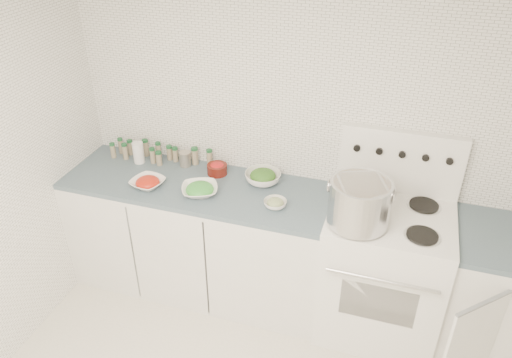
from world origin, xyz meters
The scene contains 12 objects.
room_walls centered at (0.00, 0.00, 1.56)m, with size 3.54×3.04×2.52m.
counter_left centered at (-0.82, 1.19, 0.45)m, with size 1.85×0.62×0.90m.
stove centered at (0.48, 1.19, 0.50)m, with size 0.76×0.70×1.36m.
stock_pot centered at (0.29, 1.02, 1.09)m, with size 0.38×0.36×0.27m.
bowl_tomato centered at (-1.12, 1.06, 0.93)m, with size 0.26×0.26×0.07m.
bowl_snowpea centered at (-0.75, 1.08, 0.93)m, with size 0.31×0.31×0.08m.
bowl_broccoli centered at (-0.40, 1.35, 0.95)m, with size 0.31×0.31×0.10m.
bowl_zucchini centered at (-0.24, 1.09, 0.93)m, with size 0.17×0.17×0.06m.
bowl_pepper centered at (-0.74, 1.36, 0.94)m, with size 0.14×0.14×0.09m.
salt_canister centered at (-1.34, 1.34, 0.98)m, with size 0.08×0.08×0.16m, color white.
tin_can centered at (-1.00, 1.40, 0.95)m, with size 0.08×0.08×0.11m, color #A79C8D.
spice_cluster centered at (-1.23, 1.41, 0.96)m, with size 0.77×0.14×0.13m.
Camera 1 is at (0.44, -1.43, 2.71)m, focal length 35.00 mm.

